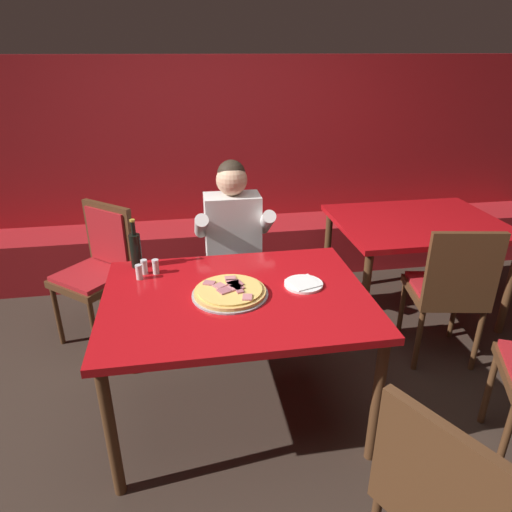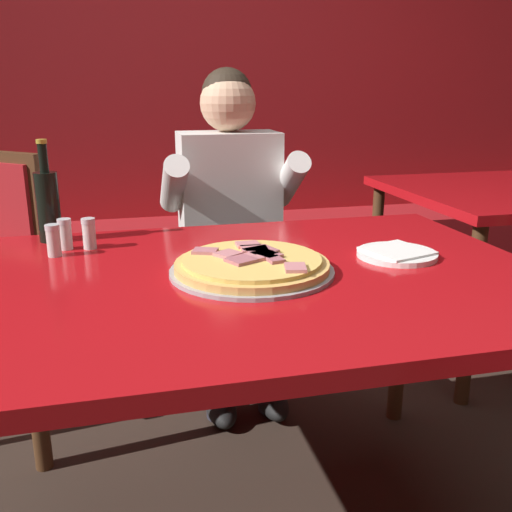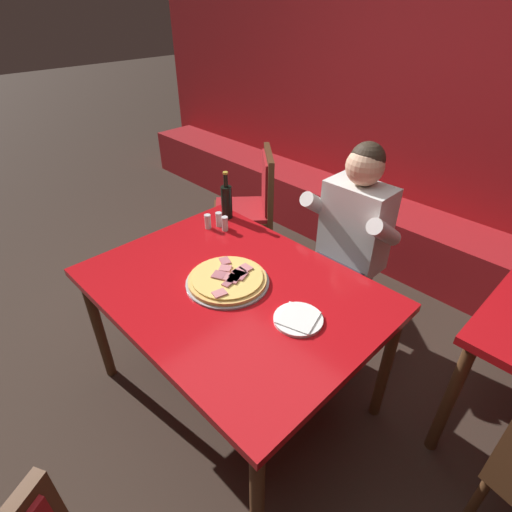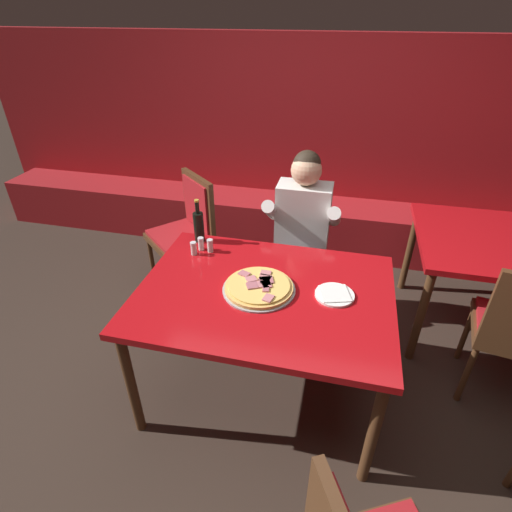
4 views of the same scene
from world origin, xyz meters
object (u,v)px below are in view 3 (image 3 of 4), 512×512
plate_white_paper (298,319)px  beer_bottle (227,201)px  diner_seated_blue_shirt (346,242)px  shaker_parmesan (219,220)px  main_dining_table (233,298)px  shaker_black_pepper (225,224)px  dining_chair_far_right (252,204)px  pizza (227,280)px  shaker_oregano (208,222)px

plate_white_paper → beer_bottle: 0.99m
diner_seated_blue_shirt → shaker_parmesan: bearing=-139.9°
main_dining_table → plate_white_paper: size_ratio=6.56×
shaker_parmesan → shaker_black_pepper: (0.06, -0.01, 0.00)m
main_dining_table → diner_seated_blue_shirt: 0.81m
plate_white_paper → diner_seated_blue_shirt: 0.82m
main_dining_table → diner_seated_blue_shirt: size_ratio=1.08×
diner_seated_blue_shirt → dining_chair_far_right: size_ratio=1.31×
diner_seated_blue_shirt → dining_chair_far_right: (-0.93, 0.14, -0.13)m
beer_bottle → shaker_black_pepper: bearing=-45.5°
pizza → shaker_parmesan: bearing=143.9°
pizza → shaker_oregano: size_ratio=4.62×
shaker_oregano → dining_chair_far_right: (-0.34, 0.68, -0.24)m
beer_bottle → shaker_parmesan: 0.14m
main_dining_table → diner_seated_blue_shirt: (0.09, 0.81, 0.01)m
dining_chair_far_right → shaker_black_pepper: bearing=-55.7°
main_dining_table → plate_white_paper: bearing=6.5°
pizza → dining_chair_far_right: dining_chair_far_right is taller
plate_white_paper → dining_chair_far_right: bearing=143.5°
shaker_black_pepper → diner_seated_blue_shirt: bearing=44.0°
pizza → shaker_black_pepper: 0.50m
shaker_parmesan → shaker_oregano: (-0.03, -0.06, 0.00)m
beer_bottle → shaker_oregano: size_ratio=3.40×
plate_white_paper → shaker_black_pepper: 0.84m
main_dining_table → shaker_oregano: bearing=152.6°
main_dining_table → pizza: 0.10m
main_dining_table → dining_chair_far_right: size_ratio=1.41×
plate_white_paper → diner_seated_blue_shirt: (-0.28, 0.76, -0.08)m
pizza → diner_seated_blue_shirt: size_ratio=0.31×
beer_bottle → diner_seated_blue_shirt: size_ratio=0.23×
beer_bottle → shaker_black_pepper: size_ratio=3.40×
pizza → diner_seated_blue_shirt: (0.12, 0.81, -0.09)m
plate_white_paper → diner_seated_blue_shirt: diner_seated_blue_shirt is taller
main_dining_table → diner_seated_blue_shirt: bearing=83.8°
shaker_black_pepper → pizza: bearing=-39.6°
pizza → plate_white_paper: bearing=6.3°
beer_bottle → shaker_oregano: bearing=-82.0°
pizza → diner_seated_blue_shirt: bearing=81.6°
plate_white_paper → beer_bottle: size_ratio=0.72×
plate_white_paper → shaker_oregano: 0.91m
main_dining_table → shaker_parmesan: (-0.48, 0.33, 0.11)m
beer_bottle → shaker_parmesan: bearing=-65.3°
pizza → dining_chair_far_right: (-0.81, 0.95, -0.22)m
plate_white_paper → dining_chair_far_right: size_ratio=0.22×
pizza → beer_bottle: (-0.50, 0.43, 0.09)m
pizza → shaker_black_pepper: bearing=140.4°
shaker_black_pepper → shaker_oregano: (-0.09, -0.05, 0.00)m
beer_bottle → dining_chair_far_right: bearing=121.6°
beer_bottle → diner_seated_blue_shirt: bearing=31.2°
main_dining_table → shaker_black_pepper: 0.54m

